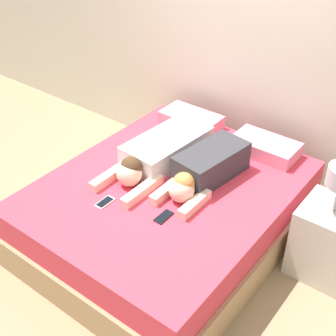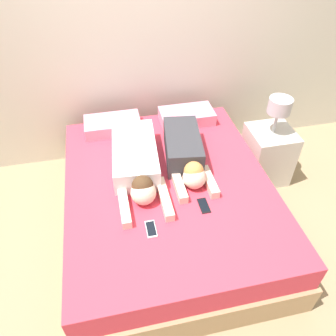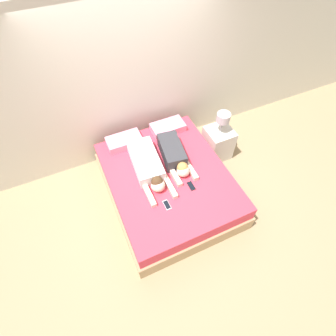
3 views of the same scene
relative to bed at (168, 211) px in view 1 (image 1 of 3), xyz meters
name	(u,v)px [view 1 (image 1 of 3)]	position (x,y,z in m)	size (l,w,h in m)	color
ground_plane	(168,236)	(0.00, 0.00, -0.26)	(12.00, 12.00, 0.00)	#9E8460
wall_back	(255,43)	(0.00, 1.20, 1.04)	(12.00, 0.06, 2.60)	beige
bed	(168,211)	(0.00, 0.00, 0.00)	(1.74, 2.10, 0.54)	tan
pillow_head_left	(191,120)	(-0.38, 0.84, 0.33)	(0.54, 0.30, 0.12)	pink
pillow_head_right	(265,147)	(0.38, 0.84, 0.33)	(0.54, 0.30, 0.12)	pink
person_left	(159,153)	(-0.23, 0.18, 0.37)	(0.43, 1.11, 0.23)	silver
person_right	(204,169)	(0.20, 0.19, 0.39)	(0.38, 0.88, 0.24)	#333338
cell_phone_left	(105,202)	(-0.22, -0.46, 0.28)	(0.07, 0.15, 0.01)	silver
cell_phone_right	(164,217)	(0.21, -0.33, 0.28)	(0.07, 0.15, 0.01)	black
nightstand	(327,237)	(1.14, 0.42, 0.06)	(0.43, 0.43, 0.94)	beige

